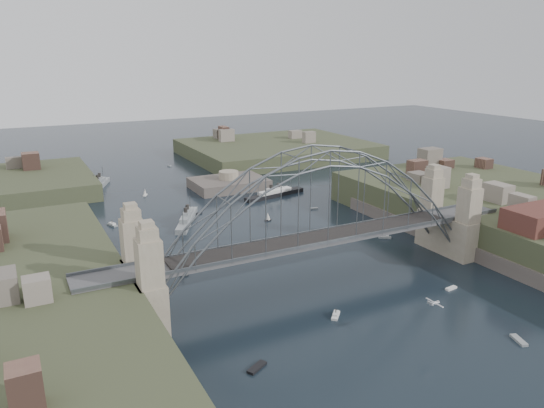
{
  "coord_description": "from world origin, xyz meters",
  "views": [
    {
      "loc": [
        -47.26,
        -73.09,
        39.92
      ],
      "look_at": [
        0.0,
        18.0,
        10.0
      ],
      "focal_mm": 34.11,
      "sensor_mm": 36.0,
      "label": 1
    }
  ],
  "objects_px": {
    "fort_island": "(229,189)",
    "naval_cruiser_far": "(99,185)",
    "naval_cruiser_near": "(187,219)",
    "ocean_liner": "(275,194)",
    "bridge": "(319,217)"
  },
  "relations": [
    {
      "from": "fort_island",
      "to": "naval_cruiser_far",
      "type": "relative_size",
      "value": 1.29
    },
    {
      "from": "naval_cruiser_near",
      "to": "ocean_liner",
      "type": "bearing_deg",
      "value": 20.62
    },
    {
      "from": "bridge",
      "to": "naval_cruiser_near",
      "type": "xyz_separation_m",
      "value": [
        -10.24,
        43.7,
        -11.45
      ]
    },
    {
      "from": "naval_cruiser_near",
      "to": "naval_cruiser_far",
      "type": "bearing_deg",
      "value": 106.16
    },
    {
      "from": "fort_island",
      "to": "ocean_liner",
      "type": "distance_m",
      "value": 17.0
    },
    {
      "from": "fort_island",
      "to": "ocean_liner",
      "type": "xyz_separation_m",
      "value": [
        8.2,
        -14.84,
        1.11
      ]
    },
    {
      "from": "ocean_liner",
      "to": "bridge",
      "type": "bearing_deg",
      "value": -110.12
    },
    {
      "from": "bridge",
      "to": "naval_cruiser_near",
      "type": "relative_size",
      "value": 4.71
    },
    {
      "from": "fort_island",
      "to": "ocean_liner",
      "type": "bearing_deg",
      "value": -61.08
    },
    {
      "from": "bridge",
      "to": "fort_island",
      "type": "distance_m",
      "value": 72.14
    },
    {
      "from": "fort_island",
      "to": "naval_cruiser_far",
      "type": "bearing_deg",
      "value": 151.67
    },
    {
      "from": "ocean_liner",
      "to": "naval_cruiser_near",
      "type": "bearing_deg",
      "value": -159.38
    },
    {
      "from": "fort_island",
      "to": "ocean_liner",
      "type": "relative_size",
      "value": 1.08
    },
    {
      "from": "fort_island",
      "to": "bridge",
      "type": "bearing_deg",
      "value": -99.73
    },
    {
      "from": "bridge",
      "to": "naval_cruiser_far",
      "type": "relative_size",
      "value": 4.94
    }
  ]
}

